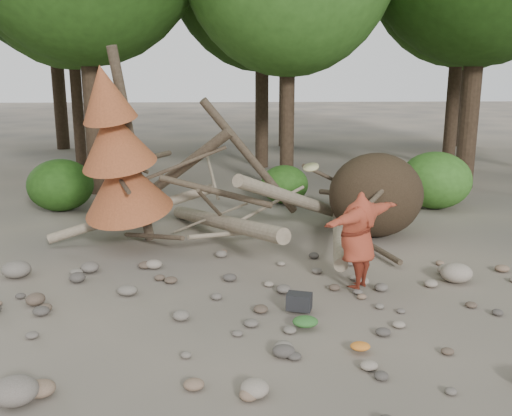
{
  "coord_description": "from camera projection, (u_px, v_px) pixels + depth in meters",
  "views": [
    {
      "loc": [
        -0.81,
        -8.54,
        3.86
      ],
      "look_at": [
        -0.34,
        1.5,
        1.4
      ],
      "focal_mm": 40.0,
      "sensor_mm": 36.0,
      "label": 1
    }
  ],
  "objects": [
    {
      "name": "backpack",
      "position": [
        299.0,
        305.0,
        9.25
      ],
      "size": [
        0.46,
        0.37,
        0.27
      ],
      "primitive_type": "cube",
      "rotation": [
        0.0,
        0.0,
        -0.29
      ],
      "color": "black",
      "rests_on": "ground"
    },
    {
      "name": "deadfall_pile",
      "position": [
        352.0,
        198.0,
        13.22
      ],
      "size": [
        8.55,
        5.24,
        3.3
      ],
      "color": "#332619",
      "rests_on": "ground"
    },
    {
      "name": "bush_left",
      "position": [
        60.0,
        185.0,
        15.8
      ],
      "size": [
        1.8,
        1.8,
        1.44
      ],
      "primitive_type": "ellipsoid",
      "color": "#224913",
      "rests_on": "ground"
    },
    {
      "name": "cloth_orange",
      "position": [
        360.0,
        349.0,
        7.95
      ],
      "size": [
        0.28,
        0.23,
        0.1
      ],
      "primitive_type": "ellipsoid",
      "color": "#C66B22",
      "rests_on": "ground"
    },
    {
      "name": "cloth_green",
      "position": [
        305.0,
        325.0,
        8.67
      ],
      "size": [
        0.4,
        0.33,
        0.15
      ],
      "primitive_type": "ellipsoid",
      "color": "#2B5F26",
      "rests_on": "ground"
    },
    {
      "name": "boulder_front_left",
      "position": [
        15.0,
        391.0,
        6.72
      ],
      "size": [
        0.55,
        0.5,
        0.33
      ],
      "primitive_type": "ellipsoid",
      "color": "#6C635A",
      "rests_on": "ground"
    },
    {
      "name": "bush_mid",
      "position": [
        284.0,
        184.0,
        16.71
      ],
      "size": [
        1.4,
        1.4,
        1.12
      ],
      "primitive_type": "ellipsoid",
      "color": "#2D5D1B",
      "rests_on": "ground"
    },
    {
      "name": "bush_right",
      "position": [
        435.0,
        180.0,
        16.07
      ],
      "size": [
        2.0,
        2.0,
        1.6
      ],
      "primitive_type": "ellipsoid",
      "color": "#376E22",
      "rests_on": "ground"
    },
    {
      "name": "ground",
      "position": [
        281.0,
        313.0,
        9.24
      ],
      "size": [
        120.0,
        120.0,
        0.0
      ],
      "primitive_type": "plane",
      "color": "#514C44",
      "rests_on": "ground"
    },
    {
      "name": "boulder_mid_left",
      "position": [
        16.0,
        269.0,
        10.8
      ],
      "size": [
        0.54,
        0.49,
        0.33
      ],
      "primitive_type": "ellipsoid",
      "color": "#696158",
      "rests_on": "ground"
    },
    {
      "name": "boulder_mid_right",
      "position": [
        456.0,
        273.0,
        10.56
      ],
      "size": [
        0.59,
        0.53,
        0.35
      ],
      "primitive_type": "ellipsoid",
      "color": "gray",
      "rests_on": "ground"
    },
    {
      "name": "frisbee_thrower",
      "position": [
        358.0,
        240.0,
        9.95
      ],
      "size": [
        2.05,
        1.9,
        2.33
      ],
      "color": "maroon",
      "rests_on": "ground"
    },
    {
      "name": "dead_conifer",
      "position": [
        119.0,
        155.0,
        11.86
      ],
      "size": [
        2.06,
        2.16,
        4.35
      ],
      "color": "#4C3F30",
      "rests_on": "ground"
    }
  ]
}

